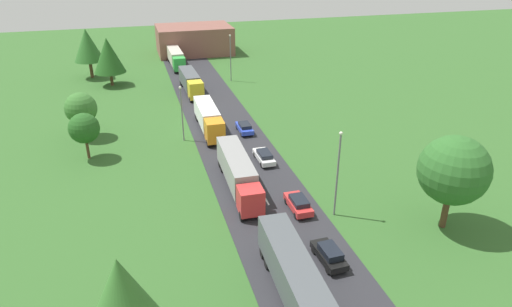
{
  "coord_description": "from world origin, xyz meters",
  "views": [
    {
      "loc": [
        -12.27,
        -12.08,
        25.32
      ],
      "look_at": [
        0.65,
        33.93,
        2.59
      ],
      "focal_mm": 31.85,
      "sensor_mm": 36.0,
      "label": 1
    }
  ],
  "objects_px": {
    "truck_lead": "(298,284)",
    "distant_building": "(194,40)",
    "truck_third": "(209,118)",
    "car_fourth": "(264,156)",
    "tree_ash": "(84,128)",
    "tree_birch": "(108,55)",
    "lamppost_third": "(182,111)",
    "lamppost_fourth": "(231,56)",
    "tree_elm": "(87,45)",
    "truck_second": "(238,171)",
    "car_fifth": "(245,128)",
    "tree_maple": "(454,170)",
    "truck_fourth": "(191,81)",
    "lamppost_second": "(338,171)",
    "car_second": "(329,254)",
    "car_third": "(298,204)",
    "truck_fifth": "(176,57)",
    "tree_oak": "(81,109)"
  },
  "relations": [
    {
      "from": "car_fourth",
      "to": "car_fifth",
      "type": "height_order",
      "value": "car_fifth"
    },
    {
      "from": "truck_lead",
      "to": "tree_ash",
      "type": "bearing_deg",
      "value": 117.71
    },
    {
      "from": "truck_third",
      "to": "tree_oak",
      "type": "bearing_deg",
      "value": 171.78
    },
    {
      "from": "car_fourth",
      "to": "car_fifth",
      "type": "xyz_separation_m",
      "value": [
        -0.0,
        9.8,
        0.01
      ]
    },
    {
      "from": "tree_oak",
      "to": "truck_fourth",
      "type": "bearing_deg",
      "value": 43.33
    },
    {
      "from": "truck_second",
      "to": "tree_maple",
      "type": "bearing_deg",
      "value": -35.83
    },
    {
      "from": "truck_third",
      "to": "lamppost_fourth",
      "type": "relative_size",
      "value": 1.37
    },
    {
      "from": "truck_lead",
      "to": "lamppost_second",
      "type": "bearing_deg",
      "value": 53.76
    },
    {
      "from": "truck_fifth",
      "to": "car_second",
      "type": "height_order",
      "value": "truck_fifth"
    },
    {
      "from": "truck_third",
      "to": "car_fourth",
      "type": "relative_size",
      "value": 2.7
    },
    {
      "from": "truck_second",
      "to": "car_fourth",
      "type": "bearing_deg",
      "value": 50.14
    },
    {
      "from": "truck_fifth",
      "to": "lamppost_third",
      "type": "xyz_separation_m",
      "value": [
        -3.7,
        -40.41,
        2.3
      ]
    },
    {
      "from": "lamppost_third",
      "to": "car_fifth",
      "type": "bearing_deg",
      "value": 2.31
    },
    {
      "from": "car_fourth",
      "to": "lamppost_second",
      "type": "distance_m",
      "value": 14.45
    },
    {
      "from": "truck_fourth",
      "to": "lamppost_second",
      "type": "relative_size",
      "value": 1.35
    },
    {
      "from": "truck_fourth",
      "to": "tree_ash",
      "type": "distance_m",
      "value": 28.76
    },
    {
      "from": "truck_third",
      "to": "lamppost_second",
      "type": "relative_size",
      "value": 1.35
    },
    {
      "from": "lamppost_third",
      "to": "tree_birch",
      "type": "relative_size",
      "value": 0.87
    },
    {
      "from": "truck_fourth",
      "to": "car_fourth",
      "type": "relative_size",
      "value": 2.71
    },
    {
      "from": "lamppost_third",
      "to": "tree_elm",
      "type": "xyz_separation_m",
      "value": [
        -13.58,
        36.35,
        2.11
      ]
    },
    {
      "from": "truck_third",
      "to": "tree_elm",
      "type": "xyz_separation_m",
      "value": [
        -17.54,
        33.99,
        4.4
      ]
    },
    {
      "from": "truck_lead",
      "to": "truck_fourth",
      "type": "bearing_deg",
      "value": 90.01
    },
    {
      "from": "tree_maple",
      "to": "lamppost_third",
      "type": "bearing_deg",
      "value": 127.91
    },
    {
      "from": "lamppost_fourth",
      "to": "tree_elm",
      "type": "bearing_deg",
      "value": 159.45
    },
    {
      "from": "truck_third",
      "to": "tree_maple",
      "type": "bearing_deg",
      "value": -59.69
    },
    {
      "from": "lamppost_third",
      "to": "tree_ash",
      "type": "distance_m",
      "value": 12.59
    },
    {
      "from": "truck_fourth",
      "to": "car_third",
      "type": "distance_m",
      "value": 42.56
    },
    {
      "from": "tree_birch",
      "to": "tree_ash",
      "type": "bearing_deg",
      "value": -94.76
    },
    {
      "from": "distant_building",
      "to": "truck_fourth",
      "type": "bearing_deg",
      "value": -99.9
    },
    {
      "from": "lamppost_third",
      "to": "lamppost_fourth",
      "type": "distance_m",
      "value": 29.4
    },
    {
      "from": "truck_lead",
      "to": "car_third",
      "type": "relative_size",
      "value": 3.47
    },
    {
      "from": "car_second",
      "to": "car_fifth",
      "type": "xyz_separation_m",
      "value": [
        0.17,
        29.92,
        -0.04
      ]
    },
    {
      "from": "tree_maple",
      "to": "tree_ash",
      "type": "bearing_deg",
      "value": 143.29
    },
    {
      "from": "tree_oak",
      "to": "tree_elm",
      "type": "height_order",
      "value": "tree_elm"
    },
    {
      "from": "truck_third",
      "to": "lamppost_third",
      "type": "distance_m",
      "value": 5.15
    },
    {
      "from": "truck_lead",
      "to": "lamppost_fourth",
      "type": "xyz_separation_m",
      "value": [
        8.58,
        60.26,
        2.79
      ]
    },
    {
      "from": "car_second",
      "to": "lamppost_second",
      "type": "height_order",
      "value": "lamppost_second"
    },
    {
      "from": "truck_fourth",
      "to": "tree_ash",
      "type": "height_order",
      "value": "tree_ash"
    },
    {
      "from": "truck_third",
      "to": "truck_second",
      "type": "bearing_deg",
      "value": -89.51
    },
    {
      "from": "lamppost_third",
      "to": "tree_maple",
      "type": "bearing_deg",
      "value": -52.09
    },
    {
      "from": "truck_fifth",
      "to": "tree_birch",
      "type": "distance_m",
      "value": 17.48
    },
    {
      "from": "tree_elm",
      "to": "tree_ash",
      "type": "distance_m",
      "value": 38.77
    },
    {
      "from": "car_fifth",
      "to": "lamppost_third",
      "type": "relative_size",
      "value": 0.55
    },
    {
      "from": "car_third",
      "to": "tree_maple",
      "type": "relative_size",
      "value": 0.46
    },
    {
      "from": "car_second",
      "to": "car_fifth",
      "type": "relative_size",
      "value": 1.0
    },
    {
      "from": "truck_lead",
      "to": "truck_third",
      "type": "distance_m",
      "value": 36.13
    },
    {
      "from": "truck_lead",
      "to": "distant_building",
      "type": "bearing_deg",
      "value": 86.39
    },
    {
      "from": "truck_second",
      "to": "tree_oak",
      "type": "xyz_separation_m",
      "value": [
        -17.27,
        19.85,
        2.12
      ]
    },
    {
      "from": "tree_oak",
      "to": "tree_birch",
      "type": "relative_size",
      "value": 0.72
    },
    {
      "from": "car_second",
      "to": "car_third",
      "type": "relative_size",
      "value": 0.98
    }
  ]
}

